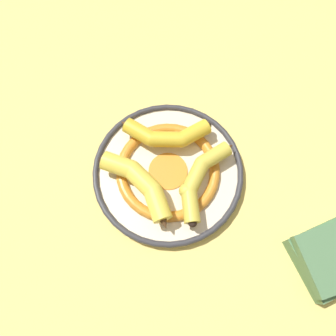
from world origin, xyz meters
name	(u,v)px	position (x,y,z in m)	size (l,w,h in m)	color
ground_plane	(185,180)	(0.00, 0.00, 0.00)	(2.80, 2.80, 0.00)	#E5CC6B
decorative_bowl	(168,171)	(-0.01, -0.04, 0.01)	(0.31, 0.31, 0.03)	beige
banana_a	(201,178)	(0.01, 0.03, 0.05)	(0.18, 0.12, 0.03)	gold
banana_b	(141,184)	(0.02, -0.09, 0.05)	(0.16, 0.15, 0.04)	yellow
banana_c	(165,135)	(-0.08, -0.04, 0.05)	(0.07, 0.20, 0.03)	gold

